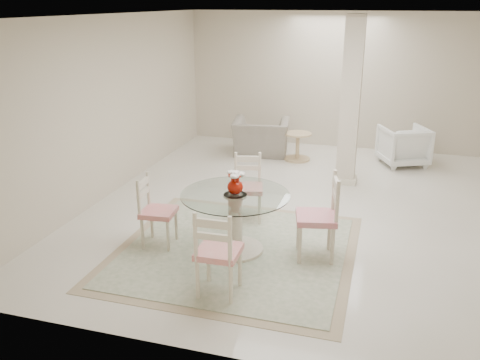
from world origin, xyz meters
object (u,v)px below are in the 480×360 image
(red_vase, at_px, (235,183))
(armchair_white, at_px, (403,146))
(dining_table, at_px, (235,223))
(dining_chair_south, at_px, (217,247))
(column, at_px, (350,102))
(dining_chair_north, at_px, (248,182))
(dining_chair_east, at_px, (323,211))
(side_table, at_px, (297,148))
(dining_chair_west, at_px, (153,206))
(recliner_taupe, at_px, (261,137))

(red_vase, xyz_separation_m, armchair_white, (1.96, 4.19, -0.52))
(dining_table, distance_m, dining_chair_south, 1.04)
(column, relative_size, dining_chair_north, 2.67)
(dining_chair_east, xyz_separation_m, dining_chair_north, (-1.14, 0.88, -0.07))
(column, relative_size, side_table, 5.11)
(dining_chair_east, distance_m, dining_chair_west, 2.04)
(recliner_taupe, bearing_deg, dining_chair_north, 91.82)
(dining_chair_north, distance_m, side_table, 2.93)
(dining_chair_north, bearing_deg, dining_chair_east, -52.41)
(dining_chair_north, xyz_separation_m, recliner_taupe, (-0.59, 3.10, -0.19))
(column, height_order, dining_table, column)
(dining_chair_south, bearing_deg, side_table, -90.54)
(dining_chair_north, bearing_deg, dining_chair_south, -98.03)
(dining_chair_east, bearing_deg, red_vase, -95.08)
(dining_table, relative_size, armchair_white, 1.62)
(dining_table, bearing_deg, column, 70.34)
(column, distance_m, dining_chair_west, 3.75)
(dining_chair_north, height_order, side_table, dining_chair_north)
(dining_chair_west, bearing_deg, recliner_taupe, -9.45)
(column, xyz_separation_m, dining_chair_south, (-0.93, -3.93, -0.79))
(dining_chair_east, bearing_deg, dining_table, -95.11)
(dining_chair_east, bearing_deg, recliner_taupe, -168.74)
(dining_chair_north, bearing_deg, dining_chair_west, -142.86)
(column, height_order, dining_chair_west, column)
(dining_chair_north, relative_size, armchair_white, 1.27)
(dining_chair_north, xyz_separation_m, armchair_white, (2.09, 3.18, -0.17))
(dining_chair_east, relative_size, dining_chair_south, 1.07)
(red_vase, bearing_deg, dining_chair_west, -173.35)
(red_vase, bearing_deg, dining_chair_east, 7.17)
(dining_chair_west, bearing_deg, red_vase, -88.87)
(dining_chair_west, xyz_separation_m, armchair_white, (2.97, 4.30, -0.16))
(dining_chair_north, relative_size, dining_chair_west, 1.02)
(dining_chair_east, distance_m, armchair_white, 4.18)
(red_vase, height_order, dining_chair_south, dining_chair_south)
(side_table, bearing_deg, column, -45.32)
(recliner_taupe, bearing_deg, column, 136.83)
(dining_table, height_order, dining_chair_east, dining_chair_east)
(column, height_order, dining_chair_south, column)
(dining_chair_south, bearing_deg, red_vase, -84.98)
(column, height_order, recliner_taupe, column)
(red_vase, distance_m, side_table, 3.97)
(side_table, bearing_deg, dining_chair_north, -93.45)
(armchair_white, bearing_deg, red_vase, 40.71)
(dining_chair_west, distance_m, dining_chair_south, 1.43)
(dining_chair_west, bearing_deg, dining_chair_north, -43.52)
(red_vase, height_order, side_table, red_vase)
(dining_chair_east, bearing_deg, dining_chair_south, -50.62)
(dining_chair_south, relative_size, side_table, 2.02)
(dining_table, bearing_deg, dining_chair_north, 97.28)
(dining_chair_south, distance_m, armchair_white, 5.52)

